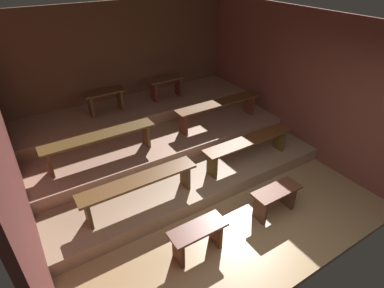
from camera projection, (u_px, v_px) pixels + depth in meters
The scene contains 15 objects.
ground at pixel (180, 174), 5.93m from camera, with size 5.86×5.62×0.08m, color #A17E52.
wall_back at pixel (123, 67), 6.94m from camera, with size 5.86×0.06×2.74m, color brown.
wall_left at pixel (7, 151), 4.03m from camera, with size 0.06×5.62×2.74m, color brown.
wall_right at pixel (287, 78), 6.34m from camera, with size 0.06×5.62×2.74m, color brown.
platform_lower at pixel (163, 151), 6.33m from camera, with size 5.06×3.49×0.24m, color #997A5E.
platform_middle at pixel (151, 130), 6.58m from camera, with size 5.06×2.45×0.24m, color #A2755E.
platform_upper at pixel (139, 109), 6.88m from camera, with size 5.06×1.26×0.24m, color #A4795C.
bench_floor_left at pixel (198, 235), 4.17m from camera, with size 0.80×0.32×0.47m.
bench_floor_right at pixel (276, 197), 4.83m from camera, with size 0.80×0.32×0.47m.
bench_lower_left at pixel (139, 184), 4.64m from camera, with size 1.84×0.32×0.47m.
bench_lower_right at pixel (248, 144), 5.61m from camera, with size 1.84×0.32×0.47m.
bench_middle_left at pixel (100, 140), 5.27m from camera, with size 1.94×0.32×0.47m.
bench_middle_right at pixel (219, 106), 6.40m from camera, with size 1.94×0.32×0.47m.
bench_upper_left at pixel (105, 98), 6.32m from camera, with size 0.82×0.32×0.47m.
bench_upper_right at pixel (166, 84), 6.95m from camera, with size 0.82×0.32×0.47m.
Camera 1 is at (-2.33, -1.72, 3.58)m, focal length 29.10 mm.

